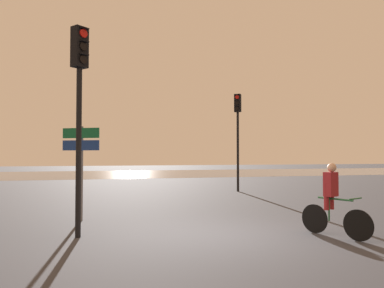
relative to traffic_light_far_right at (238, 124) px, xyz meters
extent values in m
plane|color=#333338|center=(-4.12, -9.66, -3.37)|extent=(120.00, 120.00, 0.00)
cube|color=slate|center=(-4.12, 19.63, -3.37)|extent=(80.00, 16.00, 0.01)
cylinder|color=black|center=(0.00, 0.00, -1.38)|extent=(0.12, 0.12, 3.98)
cube|color=black|center=(0.00, 0.00, 1.06)|extent=(0.40, 0.38, 0.90)
cylinder|color=red|center=(-0.08, -0.11, 1.35)|extent=(0.17, 0.14, 0.19)
cube|color=black|center=(-0.09, -0.12, 1.46)|extent=(0.22, 0.21, 0.02)
cylinder|color=black|center=(-0.08, -0.11, 1.06)|extent=(0.17, 0.14, 0.19)
cube|color=black|center=(-0.09, -0.12, 1.17)|extent=(0.22, 0.21, 0.02)
cylinder|color=black|center=(-0.08, -0.11, 0.77)|extent=(0.17, 0.14, 0.19)
cube|color=black|center=(-0.09, -0.12, 0.88)|extent=(0.22, 0.21, 0.02)
cylinder|color=black|center=(-7.34, -8.90, -1.50)|extent=(0.12, 0.12, 3.74)
cube|color=black|center=(-7.34, -8.90, 0.82)|extent=(0.40, 0.39, 0.90)
cylinder|color=red|center=(-7.25, -9.01, 1.11)|extent=(0.17, 0.14, 0.19)
cube|color=black|center=(-7.24, -9.02, 1.22)|extent=(0.22, 0.21, 0.02)
cylinder|color=black|center=(-7.25, -9.01, 0.82)|extent=(0.17, 0.14, 0.19)
cube|color=black|center=(-7.24, -9.02, 0.93)|extent=(0.22, 0.21, 0.02)
cylinder|color=black|center=(-7.25, -9.01, 0.53)|extent=(0.17, 0.14, 0.19)
cube|color=black|center=(-7.24, -9.02, 0.64)|extent=(0.22, 0.21, 0.02)
cylinder|color=slate|center=(-7.33, -6.70, -2.07)|extent=(0.08, 0.08, 2.60)
cube|color=#116038|center=(-7.36, -6.75, -0.96)|extent=(0.98, 0.54, 0.28)
cube|color=navy|center=(-7.36, -6.75, -1.30)|extent=(0.98, 0.54, 0.28)
cylinder|color=black|center=(-1.67, -10.80, -3.04)|extent=(0.29, 0.62, 0.66)
cylinder|color=black|center=(-2.07, -9.83, -3.04)|extent=(0.29, 0.62, 0.66)
cylinder|color=#1E592D|center=(-1.87, -10.32, -2.54)|extent=(0.36, 0.79, 0.04)
cylinder|color=#1E592D|center=(-1.93, -10.18, -2.76)|extent=(0.04, 0.04, 0.55)
cylinder|color=#1E592D|center=(-1.68, -10.75, -2.49)|extent=(0.44, 0.21, 0.03)
cylinder|color=maroon|center=(-2.02, -10.22, -2.49)|extent=(0.11, 0.11, 0.60)
cylinder|color=maroon|center=(-1.83, -10.14, -2.49)|extent=(0.11, 0.11, 0.60)
cube|color=maroon|center=(-1.91, -10.22, -2.22)|extent=(0.35, 0.30, 0.54)
sphere|color=tan|center=(-1.90, -10.25, -1.85)|extent=(0.20, 0.20, 0.20)
camera|label=1|loc=(-7.05, -17.49, -1.58)|focal=35.00mm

